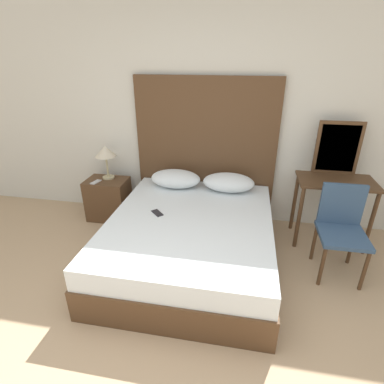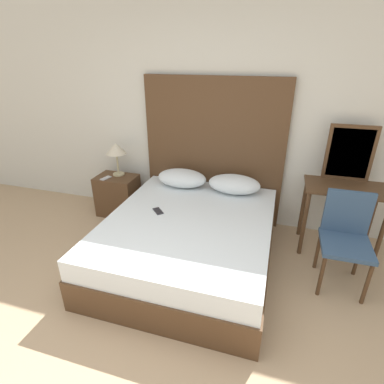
{
  "view_description": "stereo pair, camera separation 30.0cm",
  "coord_description": "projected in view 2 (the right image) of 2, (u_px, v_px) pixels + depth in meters",
  "views": [
    {
      "loc": [
        0.57,
        -1.09,
        2.04
      ],
      "look_at": [
        0.08,
        1.59,
        0.77
      ],
      "focal_mm": 28.0,
      "sensor_mm": 36.0,
      "label": 1
    },
    {
      "loc": [
        0.86,
        -1.02,
        2.04
      ],
      "look_at": [
        0.08,
        1.59,
        0.77
      ],
      "focal_mm": 28.0,
      "sensor_mm": 36.0,
      "label": 2
    }
  ],
  "objects": [
    {
      "name": "wall_back",
      "position": [
        209.0,
        116.0,
        3.64
      ],
      "size": [
        10.0,
        0.06,
        2.7
      ],
      "color": "silver",
      "rests_on": "ground_plane"
    },
    {
      "name": "bed",
      "position": [
        189.0,
        240.0,
        3.14
      ],
      "size": [
        1.66,
        1.97,
        0.52
      ],
      "color": "#4C331E",
      "rests_on": "ground_plane"
    },
    {
      "name": "headboard",
      "position": [
        213.0,
        153.0,
        3.74
      ],
      "size": [
        1.74,
        0.05,
        1.81
      ],
      "color": "#4C331E",
      "rests_on": "ground_plane"
    },
    {
      "name": "pillow_left",
      "position": [
        182.0,
        178.0,
        3.71
      ],
      "size": [
        0.61,
        0.37,
        0.21
      ],
      "color": "silver",
      "rests_on": "bed"
    },
    {
      "name": "pillow_right",
      "position": [
        234.0,
        184.0,
        3.54
      ],
      "size": [
        0.61,
        0.37,
        0.21
      ],
      "color": "silver",
      "rests_on": "bed"
    },
    {
      "name": "phone_on_bed",
      "position": [
        158.0,
        211.0,
        3.15
      ],
      "size": [
        0.15,
        0.16,
        0.01
      ],
      "color": "#232328",
      "rests_on": "bed"
    },
    {
      "name": "nightstand",
      "position": [
        118.0,
        195.0,
        4.09
      ],
      "size": [
        0.53,
        0.37,
        0.55
      ],
      "color": "#4C331E",
      "rests_on": "ground_plane"
    },
    {
      "name": "table_lamp",
      "position": [
        116.0,
        150.0,
        3.89
      ],
      "size": [
        0.27,
        0.27,
        0.44
      ],
      "color": "tan",
      "rests_on": "nightstand"
    },
    {
      "name": "phone_on_nightstand",
      "position": [
        106.0,
        178.0,
        3.92
      ],
      "size": [
        0.1,
        0.16,
        0.01
      ],
      "color": "#B7B7BC",
      "rests_on": "nightstand"
    },
    {
      "name": "vanity_desk",
      "position": [
        343.0,
        200.0,
        3.18
      ],
      "size": [
        0.82,
        0.48,
        0.78
      ],
      "color": "#4C331E",
      "rests_on": "ground_plane"
    },
    {
      "name": "vanity_mirror",
      "position": [
        350.0,
        153.0,
        3.18
      ],
      "size": [
        0.48,
        0.03,
        0.6
      ],
      "color": "#4C331E",
      "rests_on": "vanity_desk"
    },
    {
      "name": "chair",
      "position": [
        346.0,
        234.0,
        2.77
      ],
      "size": [
        0.43,
        0.47,
        0.9
      ],
      "color": "#334C6B",
      "rests_on": "ground_plane"
    }
  ]
}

